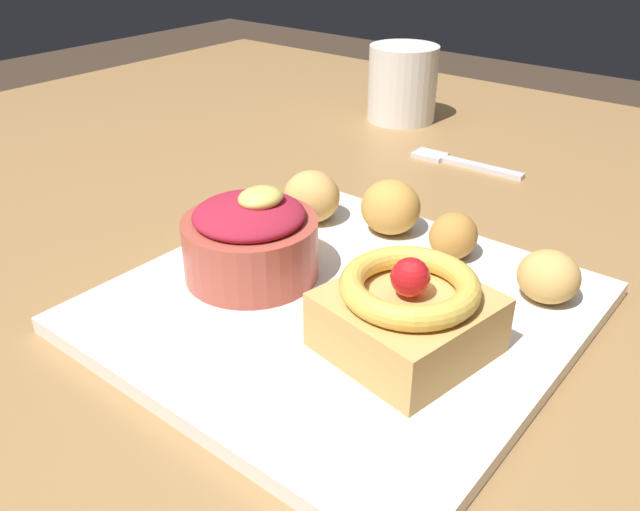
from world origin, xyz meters
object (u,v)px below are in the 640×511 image
object	(u,v)px
fritter_middle	(391,207)
berry_ramekin	(251,239)
front_plate	(342,307)
fritter_extra	(453,236)
coffee_mug	(403,83)
cake_slice	(408,312)
fritter_front	(312,197)
fork	(458,162)
fritter_back	(549,277)

from	to	relation	value
fritter_middle	berry_ramekin	bearing A→B (deg)	161.79
front_plate	fritter_extra	xyz separation A→B (m)	(0.10, -0.03, 0.02)
fritter_extra	coffee_mug	size ratio (longest dim) A/B	0.43
cake_slice	front_plate	bearing A→B (deg)	73.13
berry_ramekin	fritter_front	bearing A→B (deg)	13.93
front_plate	fritter_middle	xyz separation A→B (m)	(0.11, 0.03, 0.03)
front_plate	cake_slice	bearing A→B (deg)	-106.87
fritter_middle	fritter_extra	world-z (taller)	fritter_middle
fritter_front	fritter_middle	bearing A→B (deg)	-70.14
front_plate	fork	distance (m)	0.32
fritter_front	fritter_back	world-z (taller)	fritter_front
fork	fritter_front	bearing A→B (deg)	82.83
cake_slice	fritter_back	bearing A→B (deg)	-22.72
fritter_middle	fritter_extra	size ratio (longest dim) A/B	1.23
berry_ramekin	fritter_front	distance (m)	0.10
coffee_mug	fritter_front	bearing A→B (deg)	-160.12
front_plate	berry_ramekin	size ratio (longest dim) A/B	3.02
fork	fritter_back	bearing A→B (deg)	127.92
fritter_back	front_plate	bearing A→B (deg)	129.37
berry_ramekin	fork	xyz separation A→B (m)	(0.32, 0.00, -0.04)
front_plate	fritter_middle	distance (m)	0.12
cake_slice	fritter_front	xyz separation A→B (m)	(0.10, 0.16, -0.00)
front_plate	fritter_back	bearing A→B (deg)	-50.63
fritter_extra	berry_ramekin	bearing A→B (deg)	138.93
berry_ramekin	fritter_extra	bearing A→B (deg)	-41.07
fritter_middle	fritter_back	distance (m)	0.14
berry_ramekin	fritter_extra	size ratio (longest dim) A/B	2.46
cake_slice	berry_ramekin	bearing A→B (deg)	87.80
cake_slice	fritter_extra	bearing A→B (deg)	16.08
berry_ramekin	fritter_back	world-z (taller)	berry_ramekin
fritter_extra	fork	world-z (taller)	fritter_extra
berry_ramekin	fritter_back	size ratio (longest dim) A/B	2.31
front_plate	berry_ramekin	distance (m)	0.08
berry_ramekin	fritter_extra	world-z (taller)	berry_ramekin
coffee_mug	cake_slice	bearing A→B (deg)	-146.94
fritter_middle	fritter_back	xyz separation A→B (m)	(-0.02, -0.14, -0.00)
front_plate	coffee_mug	world-z (taller)	coffee_mug
fritter_front	fritter_extra	bearing A→B (deg)	-81.92
front_plate	fritter_middle	bearing A→B (deg)	16.99
front_plate	fritter_extra	size ratio (longest dim) A/B	7.42
coffee_mug	fritter_extra	bearing A→B (deg)	-141.49
fritter_extra	front_plate	bearing A→B (deg)	164.50
front_plate	coffee_mug	size ratio (longest dim) A/B	3.17
fritter_extra	fritter_middle	bearing A→B (deg)	84.92
cake_slice	berry_ramekin	xyz separation A→B (m)	(0.01, 0.14, 0.00)
cake_slice	fritter_middle	size ratio (longest dim) A/B	2.12
front_plate	fritter_front	world-z (taller)	fritter_front
cake_slice	fritter_middle	xyz separation A→B (m)	(0.13, 0.10, -0.00)
fritter_middle	fork	distance (m)	0.21
fritter_back	fritter_front	bearing A→B (deg)	91.35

